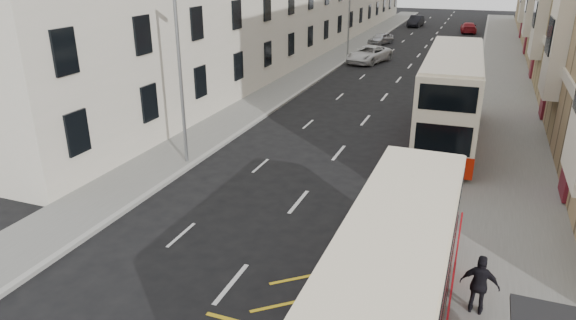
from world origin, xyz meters
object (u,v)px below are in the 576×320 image
at_px(pedestrian_far, 480,285).
at_px(car_red, 469,28).
at_px(white_van, 369,54).
at_px(car_silver, 381,38).
at_px(double_decker_rear, 450,97).
at_px(car_dark, 416,21).
at_px(street_lamp_near, 181,67).
at_px(street_lamp_far, 350,9).
at_px(double_decker_front, 390,301).

relative_size(pedestrian_far, car_red, 0.38).
height_order(white_van, car_silver, white_van).
relative_size(double_decker_rear, car_dark, 2.54).
xyz_separation_m(street_lamp_near, street_lamp_far, (0.00, 30.00, 0.00)).
distance_m(double_decker_rear, car_silver, 33.64).
bearing_deg(white_van, double_decker_rear, -51.51).
xyz_separation_m(street_lamp_far, white_van, (2.43, -1.65, -3.87)).
relative_size(pedestrian_far, white_van, 0.32).
xyz_separation_m(street_lamp_far, car_silver, (1.27, 9.83, -3.99)).
xyz_separation_m(double_decker_front, pedestrian_far, (1.94, 2.91, -1.00)).
xyz_separation_m(street_lamp_near, pedestrian_far, (13.29, -6.97, -3.61)).
bearing_deg(double_decker_rear, white_van, 111.20).
relative_size(street_lamp_far, white_van, 1.45).
relative_size(double_decker_rear, car_silver, 3.17).
distance_m(street_lamp_near, double_decker_front, 15.27).
bearing_deg(double_decker_rear, street_lamp_near, -147.32).
distance_m(street_lamp_far, car_dark, 28.27).
bearing_deg(white_van, double_decker_front, -61.51).
height_order(double_decker_front, car_dark, double_decker_front).
bearing_deg(street_lamp_far, double_decker_rear, -63.22).
distance_m(street_lamp_far, double_decker_rear, 25.02).
height_order(double_decker_front, car_silver, double_decker_front).
relative_size(double_decker_front, car_dark, 2.11).
height_order(double_decker_rear, pedestrian_far, double_decker_rear).
bearing_deg(pedestrian_far, white_van, -68.24).
bearing_deg(street_lamp_far, double_decker_front, -74.11).
bearing_deg(pedestrian_far, car_red, -82.37).
relative_size(street_lamp_far, car_dark, 1.69).
bearing_deg(street_lamp_far, car_silver, 82.66).
relative_size(car_silver, car_dark, 0.80).
bearing_deg(car_silver, street_lamp_far, -77.14).
bearing_deg(pedestrian_far, car_dark, -76.08).
relative_size(street_lamp_near, car_red, 1.72).
height_order(double_decker_front, white_van, double_decker_front).
distance_m(double_decker_rear, car_dark, 50.87).
relative_size(street_lamp_near, street_lamp_far, 1.00).
distance_m(white_van, car_silver, 11.54).
bearing_deg(car_dark, street_lamp_near, -89.34).
xyz_separation_m(street_lamp_far, car_dark, (2.72, 27.87, -3.86)).
distance_m(street_lamp_near, street_lamp_far, 30.00).
bearing_deg(car_silver, white_van, -64.02).
bearing_deg(street_lamp_far, white_van, -34.27).
height_order(white_van, car_red, white_van).
bearing_deg(white_van, car_red, 88.33).
height_order(street_lamp_far, white_van, street_lamp_far).
distance_m(street_lamp_near, white_van, 28.71).
xyz_separation_m(car_dark, car_red, (7.43, -4.31, -0.10)).
bearing_deg(double_decker_rear, pedestrian_far, -83.96).
bearing_deg(car_red, white_van, 67.76).
xyz_separation_m(double_decker_front, car_silver, (-10.08, 49.71, -1.38)).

